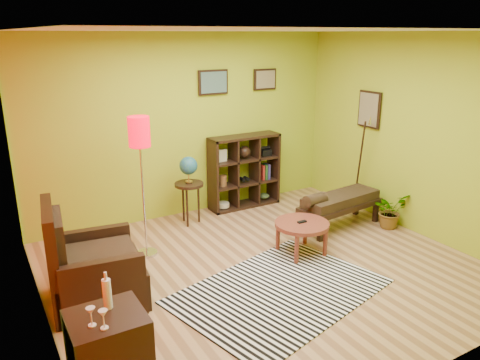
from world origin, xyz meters
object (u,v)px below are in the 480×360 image
potted_plant (390,214)px  floor_lamp (140,145)px  globe_table (189,173)px  bench (339,202)px  cube_shelf (245,171)px  side_cabinet (109,353)px  armchair (91,272)px  coffee_table (302,227)px

potted_plant → floor_lamp: bearing=164.4°
globe_table → bench: size_ratio=0.75×
floor_lamp → cube_shelf: bearing=24.1°
floor_lamp → globe_table: floor_lamp is taller
side_cabinet → bench: 4.17m
armchair → potted_plant: armchair is taller
cube_shelf → bench: (0.72, -1.49, -0.20)m
floor_lamp → potted_plant: size_ratio=3.45×
side_cabinet → floor_lamp: size_ratio=0.55×
coffee_table → cube_shelf: 1.94m
coffee_table → bench: size_ratio=0.50×
coffee_table → cube_shelf: size_ratio=0.59×
floor_lamp → globe_table: size_ratio=1.74×
side_cabinet → bench: (3.83, 1.63, 0.05)m
floor_lamp → bench: floor_lamp is taller
coffee_table → armchair: 2.65m
floor_lamp → bench: size_ratio=1.30×
armchair → bench: armchair is taller
globe_table → cube_shelf: 1.16m
globe_table → coffee_table: bearing=-63.3°
coffee_table → cube_shelf: cube_shelf is taller
coffee_table → side_cabinet: 3.09m
cube_shelf → potted_plant: size_ratio=2.28×
coffee_table → floor_lamp: floor_lamp is taller
globe_table → bench: (1.83, -1.25, -0.39)m
floor_lamp → bench: (2.76, -0.57, -1.07)m
armchair → floor_lamp: size_ratio=0.63×
globe_table → bench: bearing=-34.3°
coffee_table → globe_table: size_ratio=0.67×
armchair → cube_shelf: (2.92, 1.70, 0.26)m
floor_lamp → cube_shelf: floor_lamp is taller
cube_shelf → potted_plant: 2.36m
cube_shelf → armchair: bearing=-149.8°
coffee_table → bench: (1.00, 0.42, 0.03)m
coffee_table → floor_lamp: 2.30m
coffee_table → bench: bearing=22.6°
bench → floor_lamp: bearing=168.3°
armchair → cube_shelf: bearing=30.2°
cube_shelf → side_cabinet: bearing=-135.0°
globe_table → potted_plant: globe_table is taller
armchair → side_cabinet: bearing=-97.7°
coffee_table → side_cabinet: bearing=-156.8°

